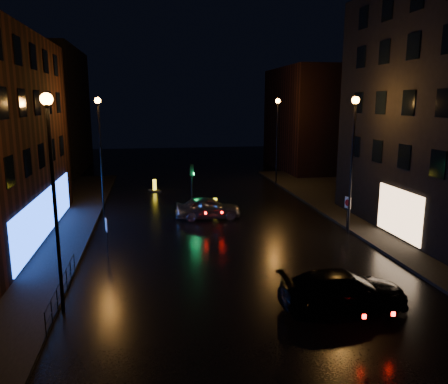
% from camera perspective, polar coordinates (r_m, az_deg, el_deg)
% --- Properties ---
extents(ground, '(120.00, 120.00, 0.00)m').
position_cam_1_polar(ground, '(20.69, 3.03, -11.22)').
color(ground, black).
rests_on(ground, ground).
extents(pavement_right, '(12.00, 44.00, 0.15)m').
position_cam_1_polar(pavement_right, '(33.21, 24.10, -3.25)').
color(pavement_right, black).
rests_on(pavement_right, ground).
extents(building_far_left, '(8.00, 16.00, 14.00)m').
position_cam_1_polar(building_far_left, '(54.88, -22.33, 9.73)').
color(building_far_left, black).
rests_on(building_far_left, ground).
extents(building_far_right, '(8.00, 14.00, 12.00)m').
position_cam_1_polar(building_far_right, '(54.16, 11.35, 9.29)').
color(building_far_right, black).
rests_on(building_far_right, ground).
extents(street_lamp_lnear, '(0.44, 0.44, 8.37)m').
position_cam_1_polar(street_lamp_lnear, '(17.15, -21.52, 2.53)').
color(street_lamp_lnear, black).
rests_on(street_lamp_lnear, ground).
extents(street_lamp_lfar, '(0.44, 0.44, 8.37)m').
position_cam_1_polar(street_lamp_lfar, '(32.88, -15.92, 6.90)').
color(street_lamp_lfar, black).
rests_on(street_lamp_lfar, ground).
extents(street_lamp_rnear, '(0.44, 0.44, 8.37)m').
position_cam_1_polar(street_lamp_rnear, '(27.49, 16.49, 6.01)').
color(street_lamp_rnear, black).
rests_on(street_lamp_rnear, ground).
extents(street_lamp_rfar, '(0.44, 0.44, 8.37)m').
position_cam_1_polar(street_lamp_rfar, '(42.41, 6.97, 8.23)').
color(street_lamp_rfar, black).
rests_on(street_lamp_rfar, ground).
extents(traffic_signal, '(1.40, 2.40, 3.45)m').
position_cam_1_polar(traffic_signal, '(33.59, -4.18, -1.34)').
color(traffic_signal, black).
rests_on(traffic_signal, ground).
extents(guard_railing, '(0.05, 6.04, 1.00)m').
position_cam_1_polar(guard_railing, '(19.42, -20.43, -11.21)').
color(guard_railing, black).
rests_on(guard_railing, ground).
extents(silver_hatchback, '(4.62, 2.02, 1.55)m').
position_cam_1_polar(silver_hatchback, '(30.63, -2.08, -2.06)').
color(silver_hatchback, '#94959B').
rests_on(silver_hatchback, ground).
extents(dark_sedan, '(5.17, 2.20, 1.49)m').
position_cam_1_polar(dark_sedan, '(18.33, 15.31, -12.25)').
color(dark_sedan, black).
rests_on(dark_sedan, ground).
extents(bollard_near, '(0.82, 1.19, 1.02)m').
position_cam_1_polar(bollard_near, '(32.64, -1.18, -2.20)').
color(bollard_near, black).
rests_on(bollard_near, ground).
extents(bollard_far, '(1.18, 1.45, 1.09)m').
position_cam_1_polar(bollard_far, '(40.62, -9.05, 0.45)').
color(bollard_far, black).
rests_on(bollard_far, ground).
extents(road_sign_left, '(0.16, 0.50, 2.09)m').
position_cam_1_polar(road_sign_left, '(23.75, -15.10, -4.57)').
color(road_sign_left, black).
rests_on(road_sign_left, ground).
extents(road_sign_right, '(0.19, 0.53, 2.21)m').
position_cam_1_polar(road_sign_right, '(28.53, 15.85, -1.73)').
color(road_sign_right, black).
rests_on(road_sign_right, ground).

